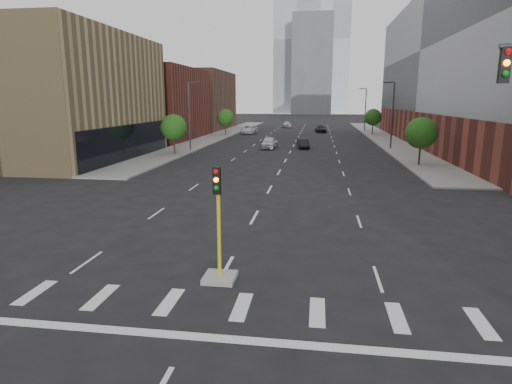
% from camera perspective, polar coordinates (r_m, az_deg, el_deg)
% --- Properties ---
extents(sidewalk_left_far, '(5.00, 92.00, 0.15)m').
position_cam_1_polar(sidewalk_left_far, '(82.28, -4.89, 7.54)').
color(sidewalk_left_far, gray).
rests_on(sidewalk_left_far, ground).
extents(sidewalk_right_far, '(5.00, 92.00, 0.15)m').
position_cam_1_polar(sidewalk_right_far, '(80.98, 16.43, 7.02)').
color(sidewalk_right_far, gray).
rests_on(sidewalk_right_far, ground).
extents(building_left_mid, '(20.00, 24.00, 14.00)m').
position_cam_1_polar(building_left_mid, '(55.40, -26.42, 11.25)').
color(building_left_mid, '#A1895B').
rests_on(building_left_mid, ground).
extents(building_left_far_a, '(20.00, 22.00, 12.00)m').
position_cam_1_polar(building_left_far_a, '(78.31, -15.46, 11.26)').
color(building_left_far_a, brown).
rests_on(building_left_far_a, ground).
extents(building_left_far_b, '(20.00, 24.00, 13.00)m').
position_cam_1_polar(building_left_far_b, '(102.69, -9.60, 11.93)').
color(building_left_far_b, brown).
rests_on(building_left_far_b, ground).
extents(building_right_main, '(24.00, 70.00, 22.00)m').
position_cam_1_polar(building_right_main, '(70.94, 30.65, 14.03)').
color(building_right_main, brown).
rests_on(building_right_main, ground).
extents(tower_left, '(22.00, 22.00, 70.00)m').
position_cam_1_polar(tower_left, '(227.94, 5.55, 19.31)').
color(tower_left, '#B2B7BC').
rests_on(tower_left, ground).
extents(tower_right, '(20.00, 20.00, 80.00)m').
position_cam_1_polar(tower_right, '(268.04, 10.09, 19.19)').
color(tower_right, '#B2B7BC').
rests_on(tower_right, ground).
extents(tower_mid, '(18.00, 18.00, 44.00)m').
position_cam_1_polar(tower_mid, '(206.48, 7.50, 16.38)').
color(tower_mid, slate).
rests_on(tower_mid, ground).
extents(median_traffic_signal, '(1.20, 1.20, 4.40)m').
position_cam_1_polar(median_traffic_signal, '(16.33, -4.93, -8.53)').
color(median_traffic_signal, '#999993').
rests_on(median_traffic_signal, ground).
extents(streetlight_right_a, '(1.60, 0.22, 9.07)m').
position_cam_1_polar(streetlight_right_a, '(61.71, 17.68, 10.06)').
color(streetlight_right_a, '#2D2D30').
rests_on(streetlight_right_a, ground).
extents(streetlight_right_b, '(1.60, 0.22, 9.07)m').
position_cam_1_polar(streetlight_right_b, '(96.41, 14.34, 10.84)').
color(streetlight_right_b, '#2D2D30').
rests_on(streetlight_right_b, ground).
extents(streetlight_left, '(1.60, 0.22, 9.07)m').
position_cam_1_polar(streetlight_left, '(58.43, -8.81, 10.39)').
color(streetlight_left, '#2D2D30').
rests_on(streetlight_left, ground).
extents(tree_left_near, '(3.20, 3.20, 4.85)m').
position_cam_1_polar(tree_left_near, '(53.93, -10.92, 8.45)').
color(tree_left_near, '#382619').
rests_on(tree_left_near, ground).
extents(tree_left_far, '(3.20, 3.20, 4.85)m').
position_cam_1_polar(tree_left_far, '(82.84, -4.09, 9.89)').
color(tree_left_far, '#382619').
rests_on(tree_left_far, ground).
extents(tree_right_near, '(3.20, 3.20, 4.85)m').
position_cam_1_polar(tree_right_near, '(47.18, 21.17, 7.35)').
color(tree_right_near, '#382619').
rests_on(tree_right_near, ground).
extents(tree_right_far, '(3.20, 3.20, 4.85)m').
position_cam_1_polar(tree_right_far, '(86.59, 15.35, 9.59)').
color(tree_right_far, '#382619').
rests_on(tree_right_far, ground).
extents(car_near_left, '(2.11, 4.91, 1.65)m').
position_cam_1_polar(car_near_left, '(60.26, 1.78, 6.59)').
color(car_near_left, '#B4B4B9').
rests_on(car_near_left, ground).
extents(car_mid_right, '(2.07, 4.25, 1.34)m').
position_cam_1_polar(car_mid_right, '(60.90, 6.28, 6.44)').
color(car_mid_right, black).
rests_on(car_mid_right, ground).
extents(car_far_left, '(2.90, 6.06, 1.67)m').
position_cam_1_polar(car_far_left, '(86.89, -0.91, 8.33)').
color(car_far_left, silver).
rests_on(car_far_left, ground).
extents(car_deep_right, '(2.57, 5.23, 1.46)m').
position_cam_1_polar(car_deep_right, '(91.29, 8.61, 8.32)').
color(car_deep_right, black).
rests_on(car_deep_right, ground).
extents(car_distant, '(2.48, 4.90, 1.60)m').
position_cam_1_polar(car_distant, '(106.03, 4.17, 8.99)').
color(car_distant, '#B0AEB3').
rests_on(car_distant, ground).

